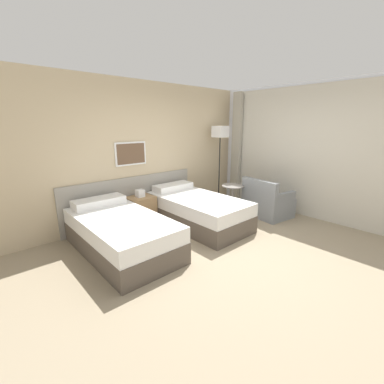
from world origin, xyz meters
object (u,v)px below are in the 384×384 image
Objects in this scene: bed_near_window at (197,210)px; armchair at (267,203)px; side_table at (233,194)px; nightstand at (141,210)px; bed_near_door at (121,233)px; floor_lamp at (220,136)px.

bed_near_window is 2.05× the size of armchair.
armchair is (0.38, -0.62, -0.16)m from side_table.
nightstand is at bearing 158.12° from side_table.
floor_lamp is (2.95, 0.67, 1.33)m from bed_near_door.
bed_near_door is 3.24× the size of side_table.
bed_near_door is 3.30m from floor_lamp.
side_table is (-0.30, -0.68, -1.18)m from floor_lamp.
floor_lamp is at bearing -1.76° from nightstand.
armchair reaches higher than nightstand.
bed_near_window is at bearing 0.00° from bed_near_door.
bed_near_window is 2.01m from floor_lamp.
armchair is (0.08, -1.30, -1.35)m from floor_lamp.
armchair is at bearing -11.71° from bed_near_door.
bed_near_door is 2.88× the size of nightstand.
side_table is at bearing -0.35° from bed_near_window.
armchair reaches higher than bed_near_door.
nightstand is 0.37× the size of floor_lamp.
bed_near_door is 1.08× the size of floor_lamp.
bed_near_window is 1.57m from armchair.
floor_lamp is 1.87m from armchair.
floor_lamp reaches higher than bed_near_door.
floor_lamp is at bearing 11.78° from armchair.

